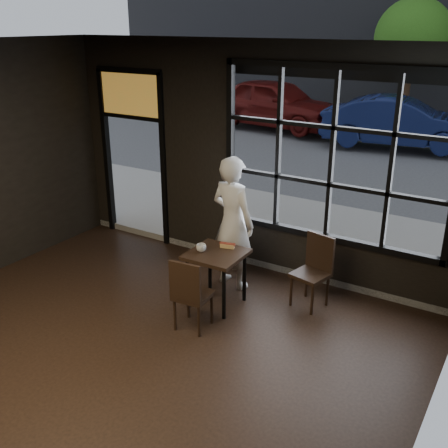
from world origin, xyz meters
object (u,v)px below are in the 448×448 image
Objects in this scene: chair_near at (193,293)px; navy_car at (399,122)px; man at (233,223)px; cafe_table at (217,278)px.

navy_car is at bearing -93.84° from chair_near.
man is 9.23m from navy_car.
navy_car is at bearing 90.37° from cafe_table.
cafe_table is 0.61m from chair_near.
cafe_table is at bearing -90.32° from chair_near.
chair_near is at bearing 173.44° from navy_car.
chair_near is (0.06, -0.60, 0.09)m from cafe_table.
chair_near is 1.28m from man.
chair_near is at bearing 108.61° from man.
man reaches higher than cafe_table.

